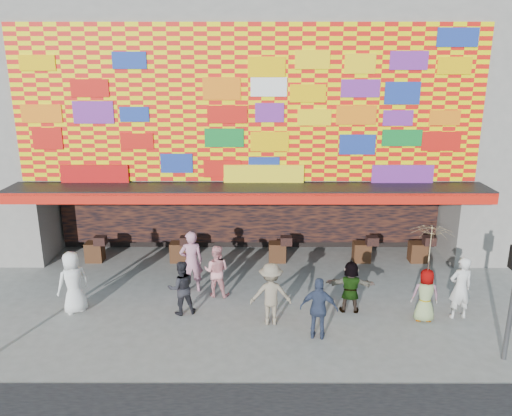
# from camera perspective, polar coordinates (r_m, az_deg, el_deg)

# --- Properties ---
(ground) EXTENTS (90.00, 90.00, 0.00)m
(ground) POSITION_cam_1_polar(r_m,az_deg,el_deg) (13.79, -1.08, -13.39)
(ground) COLOR slate
(ground) RESTS_ON ground
(shop_building) EXTENTS (15.20, 9.40, 10.00)m
(shop_building) POSITION_cam_1_polar(r_m,az_deg,el_deg) (20.21, -0.69, 11.79)
(shop_building) COLOR gray
(shop_building) RESTS_ON ground
(ped_a) EXTENTS (1.04, 1.00, 1.80)m
(ped_a) POSITION_cam_1_polar(r_m,az_deg,el_deg) (15.04, -20.18, -7.99)
(ped_a) COLOR silver
(ped_a) RESTS_ON ground
(ped_b) EXTENTS (0.80, 0.61, 1.95)m
(ped_b) POSITION_cam_1_polar(r_m,az_deg,el_deg) (15.46, -7.40, -6.09)
(ped_b) COLOR #B97890
(ped_b) RESTS_ON ground
(ped_c) EXTENTS (0.91, 0.80, 1.57)m
(ped_c) POSITION_cam_1_polar(r_m,az_deg,el_deg) (14.25, -8.53, -8.99)
(ped_c) COLOR black
(ped_c) RESTS_ON ground
(ped_d) EXTENTS (1.14, 0.68, 1.73)m
(ped_d) POSITION_cam_1_polar(r_m,az_deg,el_deg) (13.56, 1.71, -9.79)
(ped_d) COLOR #7F725C
(ped_d) RESTS_ON ground
(ped_e) EXTENTS (1.03, 0.57, 1.65)m
(ped_e) POSITION_cam_1_polar(r_m,az_deg,el_deg) (13.00, 7.21, -11.34)
(ped_e) COLOR #333E5A
(ped_e) RESTS_ON ground
(ped_f) EXTENTS (1.43, 0.58, 1.51)m
(ped_f) POSITION_cam_1_polar(r_m,az_deg,el_deg) (14.47, 10.74, -8.84)
(ped_f) COLOR gray
(ped_f) RESTS_ON ground
(ped_g) EXTENTS (0.77, 0.54, 1.50)m
(ped_g) POSITION_cam_1_polar(r_m,az_deg,el_deg) (14.50, 18.78, -9.43)
(ped_g) COLOR gray
(ped_g) RESTS_ON ground
(ped_h) EXTENTS (0.71, 0.52, 1.79)m
(ped_h) POSITION_cam_1_polar(r_m,az_deg,el_deg) (14.92, 22.33, -8.43)
(ped_h) COLOR silver
(ped_h) RESTS_ON ground
(ped_i) EXTENTS (0.88, 0.74, 1.61)m
(ped_i) POSITION_cam_1_polar(r_m,az_deg,el_deg) (15.16, -4.55, -7.18)
(ped_i) COLOR pink
(ped_i) RESTS_ON ground
(parasol) EXTENTS (1.31, 1.33, 1.99)m
(parasol) POSITION_cam_1_polar(r_m,az_deg,el_deg) (13.95, 19.33, -3.96)
(parasol) COLOR #D3BD85
(parasol) RESTS_ON ground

